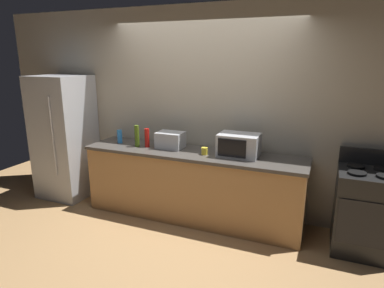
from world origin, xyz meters
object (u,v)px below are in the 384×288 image
Objects in this scene: microwave at (239,145)px; toaster_oven at (170,140)px; refrigerator at (65,137)px; mug_yellow at (204,151)px; bottle_spray_cleaner at (120,136)px; bottle_olive_oil at (137,136)px; bottle_hot_sauce at (147,138)px; stove_range at (364,211)px.

microwave is 0.92m from toaster_oven.
mug_yellow is at bearing -1.46° from refrigerator.
mug_yellow is (1.28, -0.08, -0.05)m from bottle_spray_cleaner.
microwave is 5.39× the size of mug_yellow.
bottle_olive_oil reaches higher than microwave.
bottle_spray_cleaner is 0.46m from bottle_hot_sauce.
microwave is at bearing -0.76° from toaster_oven.
bottle_olive_oil is at bearing -166.01° from toaster_oven.
mug_yellow is at bearing -12.76° from toaster_oven.
bottle_olive_oil is 0.14m from bottle_hot_sauce.
microwave is at bearing 3.15° from bottle_hot_sauce.
toaster_oven reaches higher than bottle_spray_cleaner.
bottle_hot_sauce reaches higher than toaster_oven.
microwave is 1.68× the size of bottle_olive_oil.
stove_range is 5.90× the size of bottle_spray_cleaner.
stove_range is 2.39m from toaster_oven.
bottle_spray_cleaner is (-3.09, 0.02, 0.53)m from stove_range.
bottle_olive_oil reaches higher than bottle_hot_sauce.
refrigerator is at bearing -180.00° from stove_range.
mug_yellow is (-1.81, -0.06, 0.48)m from stove_range.
refrigerator reaches higher than stove_range.
bottle_spray_cleaner reaches higher than mug_yellow.
microwave is at bearing 1.04° from refrigerator.
bottle_spray_cleaner is 2.06× the size of mug_yellow.
refrigerator is at bearing 178.54° from mug_yellow.
refrigerator is 4.07m from stove_range.
bottle_spray_cleaner is at bearing 179.57° from stove_range.
bottle_spray_cleaner is 0.33m from bottle_olive_oil.
refrigerator is at bearing -178.96° from microwave.
bottle_olive_oil is (-2.77, -0.05, 0.58)m from stove_range.
mug_yellow is at bearing -0.50° from bottle_olive_oil.
bottle_olive_oil reaches higher than mug_yellow.
bottle_olive_oil is (-0.44, -0.11, 0.04)m from toaster_oven.
toaster_oven is 0.31m from bottle_hot_sauce.
stove_range is at bearing -1.95° from microwave.
bottle_hot_sauce is at bearing -5.25° from bottle_spray_cleaner.
mug_yellow is (0.96, -0.01, -0.10)m from bottle_olive_oil.
mug_yellow is (0.82, -0.04, -0.08)m from bottle_hot_sauce.
mug_yellow is at bearing -165.21° from microwave.
bottle_hot_sauce is at bearing 177.35° from mug_yellow.
stove_range is at bearing 1.81° from mug_yellow.
bottle_olive_oil is at bearing 179.50° from mug_yellow.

